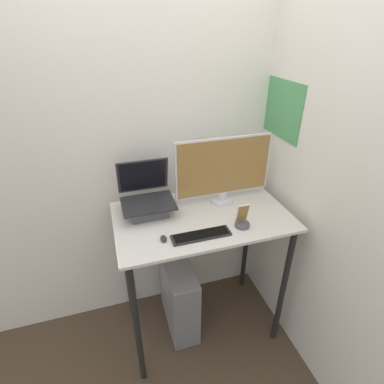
{
  "coord_description": "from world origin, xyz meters",
  "views": [
    {
      "loc": [
        -0.53,
        -1.16,
        2.09
      ],
      "look_at": [
        -0.07,
        0.33,
        1.22
      ],
      "focal_mm": 28.0,
      "sensor_mm": 36.0,
      "label": 1
    }
  ],
  "objects_px": {
    "cell_phone": "(242,221)",
    "computer_tower": "(179,295)",
    "monitor": "(223,170)",
    "laptop": "(147,201)",
    "mouse": "(164,239)",
    "keyboard": "(201,235)"
  },
  "relations": [
    {
      "from": "computer_tower",
      "to": "laptop",
      "type": "bearing_deg",
      "value": 158.94
    },
    {
      "from": "laptop",
      "to": "monitor",
      "type": "relative_size",
      "value": 0.51
    },
    {
      "from": "laptop",
      "to": "mouse",
      "type": "distance_m",
      "value": 0.32
    },
    {
      "from": "mouse",
      "to": "cell_phone",
      "type": "height_order",
      "value": "cell_phone"
    },
    {
      "from": "keyboard",
      "to": "computer_tower",
      "type": "distance_m",
      "value": 0.81
    },
    {
      "from": "laptop",
      "to": "computer_tower",
      "type": "bearing_deg",
      "value": -21.06
    },
    {
      "from": "monitor",
      "to": "computer_tower",
      "type": "bearing_deg",
      "value": -171.37
    },
    {
      "from": "monitor",
      "to": "laptop",
      "type": "bearing_deg",
      "value": 178.4
    },
    {
      "from": "cell_phone",
      "to": "keyboard",
      "type": "bearing_deg",
      "value": -174.7
    },
    {
      "from": "monitor",
      "to": "cell_phone",
      "type": "height_order",
      "value": "monitor"
    },
    {
      "from": "laptop",
      "to": "cell_phone",
      "type": "distance_m",
      "value": 0.6
    },
    {
      "from": "laptop",
      "to": "monitor",
      "type": "distance_m",
      "value": 0.53
    },
    {
      "from": "computer_tower",
      "to": "keyboard",
      "type": "bearing_deg",
      "value": -74.93
    },
    {
      "from": "laptop",
      "to": "keyboard",
      "type": "bearing_deg",
      "value": -54.56
    },
    {
      "from": "laptop",
      "to": "mouse",
      "type": "relative_size",
      "value": 5.72
    },
    {
      "from": "monitor",
      "to": "cell_phone",
      "type": "bearing_deg",
      "value": -88.91
    },
    {
      "from": "mouse",
      "to": "cell_phone",
      "type": "xyz_separation_m",
      "value": [
        0.48,
        -0.0,
        0.02
      ]
    },
    {
      "from": "monitor",
      "to": "computer_tower",
      "type": "height_order",
      "value": "monitor"
    },
    {
      "from": "monitor",
      "to": "mouse",
      "type": "height_order",
      "value": "monitor"
    },
    {
      "from": "cell_phone",
      "to": "computer_tower",
      "type": "relative_size",
      "value": 0.25
    },
    {
      "from": "mouse",
      "to": "computer_tower",
      "type": "height_order",
      "value": "mouse"
    },
    {
      "from": "cell_phone",
      "to": "computer_tower",
      "type": "distance_m",
      "value": 0.89
    }
  ]
}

